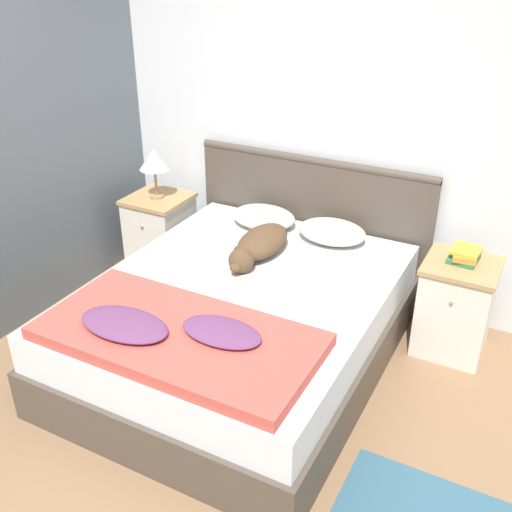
# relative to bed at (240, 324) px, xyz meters

# --- Properties ---
(ground_plane) EXTENTS (16.00, 16.00, 0.00)m
(ground_plane) POSITION_rel_bed_xyz_m (-0.10, -1.00, -0.27)
(ground_plane) COLOR #896647
(wall_back) EXTENTS (9.00, 0.06, 2.55)m
(wall_back) POSITION_rel_bed_xyz_m (-0.10, 1.13, 1.01)
(wall_back) COLOR silver
(wall_back) RESTS_ON ground_plane
(wall_side_left) EXTENTS (0.06, 3.10, 2.55)m
(wall_side_left) POSITION_rel_bed_xyz_m (-1.54, 0.05, 1.01)
(wall_side_left) COLOR slate
(wall_side_left) RESTS_ON ground_plane
(bed) EXTENTS (1.67, 2.07, 0.54)m
(bed) POSITION_rel_bed_xyz_m (0.00, 0.00, 0.00)
(bed) COLOR #4C4238
(bed) RESTS_ON ground_plane
(headboard) EXTENTS (1.75, 0.06, 1.02)m
(headboard) POSITION_rel_bed_xyz_m (0.00, 1.06, 0.26)
(headboard) COLOR #4C4238
(headboard) RESTS_ON ground_plane
(nightstand_left) EXTENTS (0.44, 0.45, 0.62)m
(nightstand_left) POSITION_rel_bed_xyz_m (-1.13, 0.74, 0.04)
(nightstand_left) COLOR silver
(nightstand_left) RESTS_ON ground_plane
(nightstand_right) EXTENTS (0.44, 0.45, 0.62)m
(nightstand_right) POSITION_rel_bed_xyz_m (1.13, 0.74, 0.04)
(nightstand_right) COLOR silver
(nightstand_right) RESTS_ON ground_plane
(pillow_left) EXTENTS (0.46, 0.34, 0.13)m
(pillow_left) POSITION_rel_bed_xyz_m (-0.26, 0.81, 0.34)
(pillow_left) COLOR beige
(pillow_left) RESTS_ON bed
(pillow_right) EXTENTS (0.46, 0.34, 0.13)m
(pillow_right) POSITION_rel_bed_xyz_m (0.26, 0.81, 0.34)
(pillow_right) COLOR beige
(pillow_right) RESTS_ON bed
(quilt) EXTENTS (1.43, 0.70, 0.12)m
(quilt) POSITION_rel_bed_xyz_m (-0.01, -0.64, 0.32)
(quilt) COLOR #BC4C42
(quilt) RESTS_ON bed
(dog) EXTENTS (0.27, 0.71, 0.17)m
(dog) POSITION_rel_bed_xyz_m (-0.07, 0.39, 0.35)
(dog) COLOR brown
(dog) RESTS_ON bed
(book_stack) EXTENTS (0.19, 0.21, 0.08)m
(book_stack) POSITION_rel_bed_xyz_m (1.12, 0.78, 0.39)
(book_stack) COLOR #337547
(book_stack) RESTS_ON nightstand_right
(table_lamp) EXTENTS (0.22, 0.22, 0.38)m
(table_lamp) POSITION_rel_bed_xyz_m (-1.13, 0.74, 0.64)
(table_lamp) COLOR #9E7A4C
(table_lamp) RESTS_ON nightstand_left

